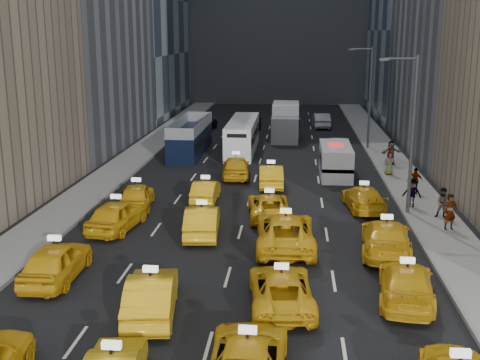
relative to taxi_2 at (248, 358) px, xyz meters
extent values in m
plane|color=black|center=(-1.46, 5.68, -0.70)|extent=(160.00, 160.00, 0.00)
cube|color=gray|center=(-11.96, 30.68, -0.62)|extent=(3.00, 90.00, 0.15)
cube|color=gray|center=(9.04, 30.68, -0.62)|extent=(3.00, 90.00, 0.15)
cube|color=slate|center=(-10.51, 30.68, -0.61)|extent=(0.15, 90.00, 0.18)
cube|color=slate|center=(7.59, 30.68, -0.61)|extent=(0.15, 90.00, 0.18)
cylinder|color=#595B60|center=(7.84, 17.68, 3.80)|extent=(0.20, 0.20, 9.00)
cylinder|color=#595B60|center=(6.94, 17.68, 8.10)|extent=(1.80, 0.12, 0.12)
cube|color=slate|center=(6.04, 17.68, 8.05)|extent=(0.50, 0.22, 0.12)
cylinder|color=#595B60|center=(7.84, 37.68, 3.80)|extent=(0.20, 0.20, 9.00)
cylinder|color=#595B60|center=(6.94, 37.68, 8.10)|extent=(1.80, 0.12, 0.12)
cube|color=slate|center=(6.04, 37.68, 8.05)|extent=(0.50, 0.22, 0.12)
imported|color=gold|center=(0.00, 0.00, 0.00)|extent=(2.34, 5.04, 1.40)
imported|color=gold|center=(-8.62, 6.76, 0.12)|extent=(2.02, 4.84, 1.64)
imported|color=gold|center=(-3.85, 3.88, 0.10)|extent=(2.33, 5.04, 1.60)
imported|color=gold|center=(0.88, 5.08, 0.00)|extent=(2.80, 5.25, 1.40)
imported|color=gold|center=(5.69, 5.97, 0.03)|extent=(2.69, 5.24, 1.46)
imported|color=gold|center=(-7.99, 13.44, 0.11)|extent=(2.53, 4.95, 1.61)
imported|color=gold|center=(-3.37, 13.01, 0.08)|extent=(2.06, 4.84, 1.55)
imported|color=gold|center=(0.93, 11.54, 0.13)|extent=(2.97, 6.04, 1.65)
imported|color=gold|center=(5.65, 11.17, 0.10)|extent=(2.79, 5.68, 1.59)
imported|color=gold|center=(-7.99, 17.57, 0.06)|extent=(2.34, 4.64, 1.52)
imported|color=gold|center=(-4.12, 19.32, -0.03)|extent=(1.45, 4.08, 1.34)
imported|color=gold|center=(-0.06, 16.37, -0.02)|extent=(2.79, 5.12, 1.36)
imported|color=gold|center=(5.40, 18.45, 0.00)|extent=(2.50, 5.02, 1.40)
imported|color=gold|center=(-2.87, 25.75, 0.11)|extent=(2.29, 4.86, 1.61)
imported|color=gold|center=(-0.26, 23.48, 0.05)|extent=(1.87, 4.62, 1.49)
cube|color=silver|center=(4.29, 26.95, 0.44)|extent=(2.45, 5.78, 2.27)
cylinder|color=black|center=(3.35, 25.01, -0.24)|extent=(0.28, 0.91, 0.91)
cylinder|color=black|center=(5.22, 25.01, -0.24)|extent=(0.28, 0.91, 0.91)
cylinder|color=black|center=(3.35, 28.89, -0.24)|extent=(0.28, 0.91, 0.91)
cylinder|color=black|center=(5.22, 28.89, -0.24)|extent=(0.28, 0.91, 0.91)
cube|color=navy|center=(4.29, 26.95, 0.28)|extent=(2.49, 5.78, 0.26)
cube|color=red|center=(4.29, 26.95, 1.66)|extent=(1.05, 0.41, 0.17)
cube|color=black|center=(-7.63, 34.25, 0.78)|extent=(3.56, 10.36, 2.95)
cylinder|color=black|center=(-8.63, 30.07, -0.15)|extent=(0.28, 1.10, 1.10)
cylinder|color=black|center=(-6.63, 30.07, -0.15)|extent=(0.28, 1.10, 1.10)
cylinder|color=black|center=(-8.63, 38.42, -0.15)|extent=(0.28, 1.10, 1.10)
cylinder|color=black|center=(-6.63, 38.42, -0.15)|extent=(0.28, 1.10, 1.10)
cube|color=white|center=(-3.25, 35.71, 0.69)|extent=(3.20, 10.88, 2.77)
cylinder|color=black|center=(-4.22, 31.25, -0.15)|extent=(0.28, 1.10, 1.10)
cylinder|color=black|center=(-2.28, 31.25, -0.15)|extent=(0.28, 1.10, 1.10)
cylinder|color=black|center=(-4.22, 40.17, -0.15)|extent=(0.28, 1.10, 1.10)
cylinder|color=black|center=(-2.28, 40.17, -0.15)|extent=(0.28, 1.10, 1.10)
cube|color=white|center=(0.38, 42.58, 1.00)|extent=(2.89, 7.56, 3.40)
cylinder|color=black|center=(-0.74, 39.75, -0.15)|extent=(0.28, 1.10, 1.10)
cylinder|color=black|center=(1.51, 39.75, -0.15)|extent=(0.28, 1.10, 1.10)
cylinder|color=black|center=(-0.74, 45.40, -0.15)|extent=(0.28, 1.10, 1.10)
cylinder|color=black|center=(1.51, 45.40, -0.15)|extent=(0.28, 1.10, 1.10)
imported|color=#A4A8AC|center=(5.13, 35.03, 0.04)|extent=(1.83, 4.55, 1.47)
imported|color=black|center=(-8.56, 47.17, 0.03)|extent=(2.87, 5.46, 1.46)
imported|color=gray|center=(0.71, 52.85, 0.11)|extent=(2.70, 5.71, 1.61)
imported|color=black|center=(-3.30, 49.06, 0.07)|extent=(2.00, 4.57, 1.53)
imported|color=#9C9EA3|center=(4.20, 50.20, 0.10)|extent=(1.90, 4.94, 1.61)
imported|color=gray|center=(9.43, 14.65, 0.41)|extent=(0.81, 0.66, 1.91)
imported|color=gray|center=(9.56, 16.70, 0.31)|extent=(0.93, 0.67, 1.72)
imported|color=gray|center=(8.24, 18.75, 0.32)|extent=(1.21, 0.85, 1.73)
imported|color=gray|center=(9.00, 21.97, 0.28)|extent=(1.06, 0.72, 1.66)
imported|color=gray|center=(8.17, 27.12, 0.32)|extent=(0.90, 0.56, 1.73)
imported|color=gray|center=(8.79, 30.54, 0.40)|extent=(1.82, 0.99, 1.89)
camera|label=1|loc=(1.24, -16.17, 9.47)|focal=45.00mm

